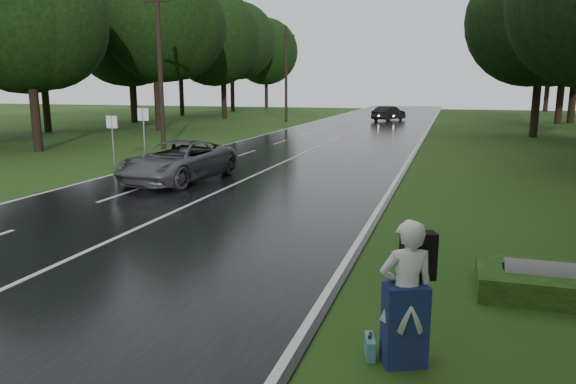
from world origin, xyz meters
name	(u,v)px	position (x,y,z in m)	size (l,w,h in m)	color
ground	(8,289)	(0.00, 0.00, 0.00)	(160.00, 160.00, 0.00)	#254715
road	(299,155)	(0.00, 20.00, 0.02)	(12.00, 140.00, 0.04)	black
lane_center	(299,155)	(0.00, 20.00, 0.04)	(0.12, 140.00, 0.01)	silver
grey_car	(178,161)	(-2.41, 11.11, 0.82)	(2.59, 5.62, 1.56)	#4D4E52
far_car	(389,113)	(1.34, 49.74, 0.79)	(1.59, 4.57, 1.50)	black
hitchhiker	(407,298)	(7.37, -0.59, 0.95)	(0.88, 0.85, 2.05)	silver
suitcase	(370,347)	(6.89, -0.55, 0.15)	(0.12, 0.41, 0.29)	teal
culvert	(539,294)	(9.52, 2.65, 0.00)	(0.63, 0.63, 1.27)	slate
utility_pole_mid	(164,149)	(-8.50, 20.53, 0.00)	(1.80, 0.28, 9.33)	black
utility_pole_far	(286,122)	(-8.50, 45.03, 0.00)	(1.80, 0.28, 9.47)	black
road_sign_a	(115,167)	(-7.20, 13.76, 0.00)	(0.57, 0.10, 2.36)	white
road_sign_b	(145,159)	(-7.20, 16.41, 0.00)	(0.62, 0.10, 2.60)	white
tree_left_d	(39,151)	(-14.88, 17.54, 0.00)	(8.28, 8.28, 12.93)	black
tree_left_e	(160,131)	(-15.50, 32.04, 0.00)	(9.83, 9.83, 15.35)	black
tree_left_f	(224,119)	(-16.72, 48.14, 0.00)	(9.33, 9.33, 14.57)	black
tree_right_e	(533,137)	(13.49, 35.13, 0.00)	(9.06, 9.06, 14.16)	black
tree_right_f	(557,124)	(17.61, 50.36, 0.00)	(9.10, 9.10, 14.22)	black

